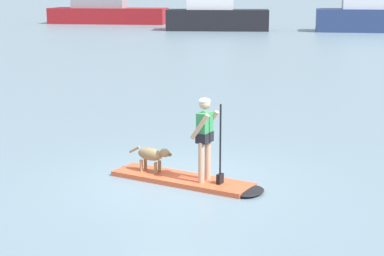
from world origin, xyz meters
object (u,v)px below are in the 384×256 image
person_paddler (205,134)px  moored_boat_outer (105,9)px  moored_boat_center (216,15)px  moored_boat_far_port (378,13)px  paddleboard (191,181)px  dog (152,155)px

person_paddler → moored_boat_outer: moored_boat_outer is taller
moored_boat_outer → moored_boat_center: (12.65, -7.35, -0.14)m
person_paddler → moored_boat_far_port: size_ratio=0.16×
paddleboard → moored_boat_center: size_ratio=0.34×
paddleboard → person_paddler: person_paddler is taller
paddleboard → moored_boat_outer: size_ratio=0.28×
moored_boat_far_port → paddleboard: bearing=-98.5°
person_paddler → moored_boat_center: size_ratio=0.17×
dog → moored_boat_center: (-6.10, 42.95, 0.89)m
person_paddler → dog: 1.39m
paddleboard → dog: size_ratio=3.27×
dog → moored_boat_outer: (-18.75, 50.30, 1.03)m
moored_boat_outer → moored_boat_center: size_ratio=1.21×
moored_boat_outer → moored_boat_center: 14.63m
moored_boat_center → moored_boat_far_port: bearing=4.2°
dog → moored_boat_far_port: bearing=80.3°
person_paddler → dog: person_paddler is taller
paddleboard → person_paddler: bearing=-18.3°
moored_boat_center → moored_boat_far_port: size_ratio=0.93×
dog → moored_boat_center: 43.39m
paddleboard → moored_boat_far_port: size_ratio=0.31×
moored_boat_outer → moored_boat_far_port: size_ratio=1.12×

